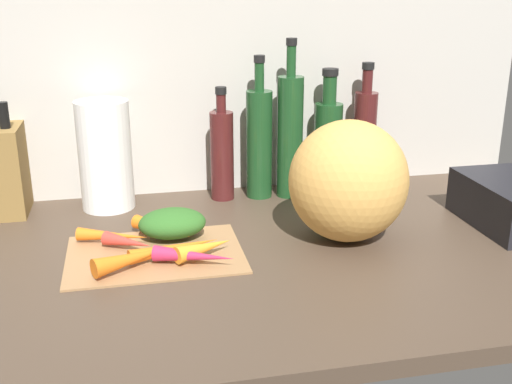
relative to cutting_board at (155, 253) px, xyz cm
name	(u,v)px	position (x,y,z in cm)	size (l,w,h in cm)	color
ground_plane	(203,261)	(8.77, -0.96, -1.90)	(170.00, 80.00, 3.00)	#47382B
wall_back	(177,66)	(8.77, 37.54, 29.60)	(170.00, 3.00, 60.00)	#BCB7AD
cutting_board	(155,253)	(0.00, 0.00, 0.00)	(32.43, 22.92, 0.80)	#997047
carrot_0	(133,258)	(-4.18, -5.95, 2.14)	(3.48, 3.48, 14.33)	orange
carrot_1	(194,256)	(6.52, -6.73, 1.88)	(2.96, 2.96, 14.73)	#B2264C
carrot_2	(175,248)	(3.50, -2.33, 1.76)	(2.73, 2.73, 17.19)	orange
carrot_3	(162,229)	(1.90, 7.44, 1.81)	(2.83, 2.83, 14.21)	orange
carrot_4	(205,248)	(8.90, -3.84, 2.01)	(3.23, 3.23, 11.60)	orange
carrot_5	(128,242)	(-4.89, 2.39, 1.76)	(2.71, 2.71, 10.07)	red
carrot_6	(113,236)	(-7.68, 6.22, 1.70)	(2.61, 2.61, 13.87)	orange
carrot_greens_pile	(172,223)	(3.87, 6.55, 3.19)	(13.19, 10.15, 5.58)	#2D6023
winter_squash	(348,181)	(37.59, 0.42, 11.51)	(23.23, 22.30, 23.82)	gold
knife_block	(1,169)	(-30.69, 29.70, 9.56)	(9.75, 12.97, 24.81)	olive
paper_towel_roll	(105,155)	(-8.63, 28.54, 11.71)	(11.63, 11.63, 24.22)	white
bottle_0	(222,153)	(17.49, 29.18, 10.49)	(5.41, 5.41, 26.20)	#471919
bottle_1	(259,142)	(26.24, 28.99, 12.80)	(6.06, 6.06, 32.95)	#19421E
bottle_2	(290,135)	(33.31, 28.03, 14.41)	(6.00, 6.00, 36.61)	#19421E
bottle_3	(328,142)	(43.27, 30.07, 11.57)	(6.66, 6.66, 29.40)	#19421E
bottle_4	(364,137)	(52.56, 30.29, 12.28)	(5.59, 5.59, 30.53)	#471919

